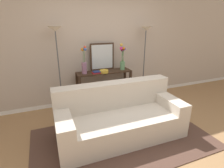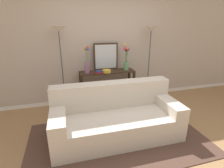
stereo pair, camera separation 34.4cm
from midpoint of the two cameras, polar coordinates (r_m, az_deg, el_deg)
The scene contains 13 objects.
ground_plane at distance 3.04m, azimuth 6.55°, elevation -18.89°, with size 16.00×16.00×0.02m, color #9E754C.
back_wall at distance 4.24m, azimuth -5.73°, elevation 14.78°, with size 12.00×0.15×3.07m.
area_rug at distance 3.12m, azimuth 0.25°, elevation -17.34°, with size 2.92×1.67×0.01m.
couch at distance 3.07m, azimuth -0.88°, elevation -11.07°, with size 2.11×0.93×0.88m.
console_table at distance 4.12m, azimuth -4.92°, elevation 0.68°, with size 1.26×0.35×0.81m.
floor_lamp_left at distance 3.74m, azimuth -20.04°, elevation 11.30°, with size 0.28×0.28×1.80m.
floor_lamp_right at distance 4.31m, azimuth 8.41°, elevation 12.97°, with size 0.28×0.28×1.78m.
wall_mirror at distance 4.11m, azimuth -5.62°, elevation 8.74°, with size 0.57×0.02×0.62m.
vase_tall_flowers at distance 3.87m, azimuth -11.53°, elevation 6.32°, with size 0.12×0.12×0.60m.
vase_short_flowers at distance 4.13m, azimuth 1.02°, elevation 8.21°, with size 0.15×0.14×0.61m.
fruit_bowl at distance 3.92m, azimuth -5.12°, elevation 4.09°, with size 0.19×0.19×0.06m.
book_stack at distance 3.90m, azimuth -7.64°, elevation 3.73°, with size 0.18×0.14×0.05m.
book_row_under_console at distance 4.23m, azimuth -8.84°, elevation -6.23°, with size 0.40×0.18×0.13m.
Camera 1 is at (-1.35, -2.02, 1.87)m, focal length 28.28 mm.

